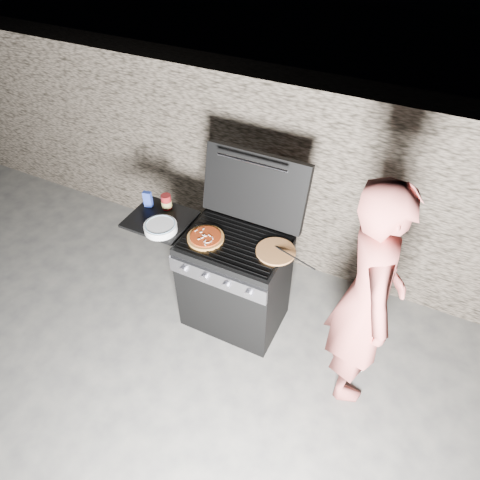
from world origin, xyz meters
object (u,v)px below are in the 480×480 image
at_px(pizza_topped, 206,237).
at_px(gas_grill, 208,273).
at_px(person, 367,299).
at_px(sauce_jar, 166,202).

bearing_deg(pizza_topped, gas_grill, 122.69).
xyz_separation_m(gas_grill, pizza_topped, (0.04, -0.06, 0.47)).
bearing_deg(person, sauce_jar, 60.93).
xyz_separation_m(sauce_jar, person, (1.72, -0.26, -0.04)).
bearing_deg(pizza_topped, person, -2.70).
distance_m(gas_grill, pizza_topped, 0.48).
bearing_deg(gas_grill, sauce_jar, 162.66).
xyz_separation_m(gas_grill, sauce_jar, (-0.44, 0.14, 0.51)).
distance_m(sauce_jar, person, 1.74).
bearing_deg(person, gas_grill, 64.06).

